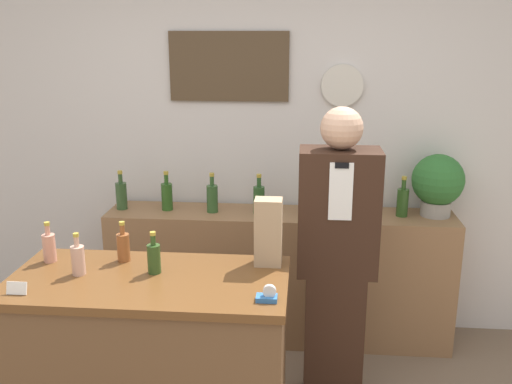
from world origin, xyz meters
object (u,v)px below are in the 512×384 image
at_px(potted_plant, 438,182).
at_px(paper_bag, 268,232).
at_px(tape_dispenser, 268,296).
at_px(shopkeeper, 336,262).

distance_m(potted_plant, paper_bag, 1.48).
bearing_deg(paper_bag, potted_plant, 45.93).
relative_size(paper_bag, tape_dispenser, 3.69).
bearing_deg(tape_dispenser, paper_bag, 93.51).
distance_m(shopkeeper, paper_bag, 0.59).
height_order(potted_plant, tape_dispenser, potted_plant).
xyz_separation_m(shopkeeper, paper_bag, (-0.35, -0.36, 0.29)).
bearing_deg(shopkeeper, tape_dispenser, -113.53).
bearing_deg(shopkeeper, paper_bag, -134.22).
bearing_deg(paper_bag, tape_dispenser, -86.49).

